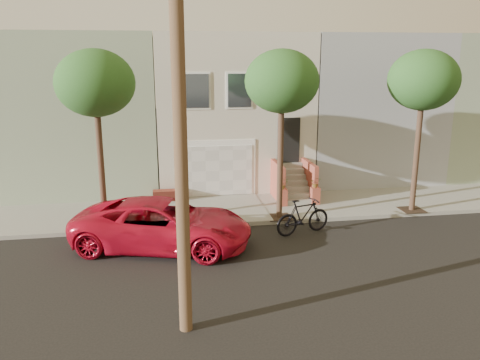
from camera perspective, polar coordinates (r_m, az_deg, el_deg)
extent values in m
plane|color=black|center=(15.30, 4.43, -9.72)|extent=(90.00, 90.00, 0.00)
cube|color=gray|center=(20.16, 0.80, -3.38)|extent=(40.00, 3.70, 0.15)
cube|color=#BDB1A2|center=(25.09, -1.59, 8.53)|extent=(7.00, 8.00, 7.00)
cube|color=gray|center=(25.08, -17.31, 7.88)|extent=(6.50, 8.00, 7.00)
cube|color=#919399|center=(26.89, 13.09, 8.56)|extent=(6.50, 8.00, 7.00)
cube|color=gray|center=(29.97, 24.77, 8.19)|extent=(6.50, 8.00, 7.00)
cube|color=white|center=(21.45, -2.45, 1.39)|extent=(3.20, 0.12, 2.50)
cube|color=silver|center=(21.42, -2.43, 1.09)|extent=(2.90, 0.06, 2.20)
cube|color=gray|center=(20.00, -1.74, -3.27)|extent=(3.20, 3.70, 0.02)
cube|color=#9A382A|center=(21.26, -8.21, -1.74)|extent=(1.40, 0.45, 0.44)
cube|color=black|center=(21.77, 5.69, 4.61)|extent=(1.00, 0.06, 2.00)
cube|color=#3F4751|center=(20.81, -5.03, 10.28)|extent=(1.00, 0.06, 1.40)
cube|color=white|center=(20.83, -5.04, 10.28)|extent=(1.15, 0.05, 1.55)
cube|color=#3F4751|center=(21.03, -0.06, 10.38)|extent=(1.00, 0.06, 1.40)
cube|color=white|center=(21.05, -0.07, 10.38)|extent=(1.15, 0.05, 1.55)
cube|color=#3F4751|center=(21.40, 4.78, 10.40)|extent=(1.00, 0.06, 1.40)
cube|color=white|center=(21.42, 4.77, 10.41)|extent=(1.15, 0.05, 1.55)
cube|color=gray|center=(20.62, 6.82, -2.55)|extent=(1.20, 0.28, 0.20)
cube|color=gray|center=(20.82, 6.62, -1.81)|extent=(1.20, 0.28, 0.20)
cube|color=gray|center=(21.03, 6.43, -1.07)|extent=(1.20, 0.28, 0.20)
cube|color=gray|center=(21.23, 6.24, -0.35)|extent=(1.20, 0.28, 0.20)
cube|color=gray|center=(21.44, 6.05, 0.35)|extent=(1.20, 0.28, 0.20)
cube|color=gray|center=(21.66, 5.87, 1.05)|extent=(1.20, 0.28, 0.20)
cube|color=gray|center=(21.88, 5.69, 1.72)|extent=(1.20, 0.28, 0.20)
cube|color=#994232|center=(21.03, 4.41, -0.17)|extent=(0.18, 1.96, 1.60)
cube|color=#994232|center=(21.41, 8.05, -0.01)|extent=(0.18, 1.96, 1.60)
cube|color=#994232|center=(20.33, 4.97, -2.02)|extent=(0.35, 0.35, 0.70)
imported|color=#254E1C|center=(20.18, 5.01, -0.45)|extent=(0.40, 0.35, 0.45)
cube|color=#994232|center=(20.72, 8.73, -1.82)|extent=(0.35, 0.35, 0.70)
imported|color=#254E1C|center=(20.56, 8.79, -0.28)|extent=(0.41, 0.35, 0.45)
cube|color=#2D2116|center=(18.57, -15.37, -5.24)|extent=(0.90, 0.90, 0.02)
cylinder|color=#312416|center=(17.99, -15.82, 1.06)|extent=(0.22, 0.22, 4.20)
ellipsoid|color=#254E1C|center=(17.57, -16.51, 10.78)|extent=(2.70, 2.57, 2.29)
cube|color=#2D2116|center=(18.99, 4.56, -4.31)|extent=(0.90, 0.90, 0.02)
cylinder|color=#312416|center=(18.42, 4.69, 1.87)|extent=(0.22, 0.22, 4.20)
ellipsoid|color=#254E1C|center=(18.00, 4.90, 11.38)|extent=(2.70, 2.57, 2.29)
cube|color=#2D2116|center=(20.97, 19.33, -3.28)|extent=(0.90, 0.90, 0.02)
cylinder|color=#312416|center=(20.46, 19.82, 2.32)|extent=(0.22, 0.22, 4.20)
ellipsoid|color=#254E1C|center=(20.08, 20.57, 10.85)|extent=(2.70, 2.57, 2.29)
cylinder|color=#4C3623|center=(10.41, -7.04, 7.41)|extent=(0.30, 0.30, 10.00)
imported|color=red|center=(16.40, -8.96, -5.10)|extent=(6.36, 4.20, 1.62)
imported|color=black|center=(17.61, 7.35, -4.23)|extent=(2.24, 1.20, 1.29)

